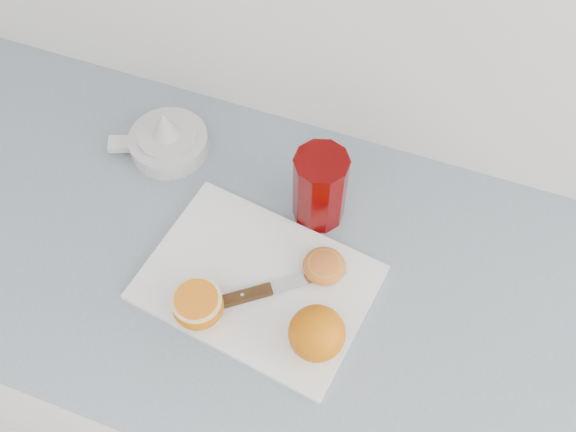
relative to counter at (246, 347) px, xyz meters
The scene contains 8 objects.
counter is the anchor object (origin of this frame).
cutting_board 0.46m from the counter, 34.01° to the right, with size 0.35×0.25×0.01m, color white.
whole_orange 0.54m from the counter, 30.82° to the right, with size 0.08×0.08×0.08m.
half_orange 0.50m from the counter, 89.86° to the right, with size 0.08×0.08×0.05m.
squeezed_shell 0.50m from the counter, ahead, with size 0.07×0.07×0.03m.
paring_knife 0.47m from the counter, 44.24° to the right, with size 0.18×0.15×0.01m.
citrus_juicer 0.53m from the counter, 140.39° to the left, with size 0.18×0.14×0.10m.
red_tumbler 0.54m from the counter, 47.19° to the left, with size 0.09×0.09×0.15m.
Camera 1 is at (0.13, 1.25, 1.82)m, focal length 40.00 mm.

